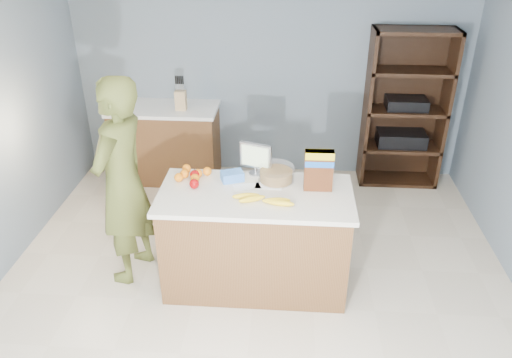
# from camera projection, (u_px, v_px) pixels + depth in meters

# --- Properties ---
(floor) EXTENTS (4.50, 5.00, 0.02)m
(floor) POSITION_uv_depth(u_px,v_px,m) (253.00, 305.00, 4.14)
(floor) COLOR beige
(floor) RESTS_ON ground
(walls) EXTENTS (4.52, 5.02, 2.51)m
(walls) POSITION_uv_depth(u_px,v_px,m) (252.00, 118.00, 3.35)
(walls) COLOR slate
(walls) RESTS_ON ground
(counter_peninsula) EXTENTS (1.56, 0.76, 0.90)m
(counter_peninsula) POSITION_uv_depth(u_px,v_px,m) (256.00, 243.00, 4.20)
(counter_peninsula) COLOR brown
(counter_peninsula) RESTS_ON ground
(back_cabinet) EXTENTS (1.24, 0.62, 0.90)m
(back_cabinet) POSITION_uv_depth(u_px,v_px,m) (167.00, 143.00, 5.93)
(back_cabinet) COLOR brown
(back_cabinet) RESTS_ON ground
(shelving_unit) EXTENTS (0.90, 0.40, 1.80)m
(shelving_unit) POSITION_uv_depth(u_px,v_px,m) (404.00, 111.00, 5.69)
(shelving_unit) COLOR black
(shelving_unit) RESTS_ON ground
(person) EXTENTS (0.58, 0.74, 1.81)m
(person) POSITION_uv_depth(u_px,v_px,m) (122.00, 183.00, 4.11)
(person) COLOR #4C5322
(person) RESTS_ON ground
(knife_block) EXTENTS (0.12, 0.10, 0.31)m
(knife_block) POSITION_uv_depth(u_px,v_px,m) (181.00, 100.00, 5.58)
(knife_block) COLOR tan
(knife_block) RESTS_ON back_cabinet
(envelopes) EXTENTS (0.41, 0.17, 0.00)m
(envelopes) POSITION_uv_depth(u_px,v_px,m) (258.00, 186.00, 4.07)
(envelopes) COLOR white
(envelopes) RESTS_ON counter_peninsula
(bananas) EXTENTS (0.50, 0.17, 0.05)m
(bananas) POSITION_uv_depth(u_px,v_px,m) (264.00, 200.00, 3.84)
(bananas) COLOR yellow
(bananas) RESTS_ON counter_peninsula
(apples) EXTENTS (0.10, 0.24, 0.08)m
(apples) POSITION_uv_depth(u_px,v_px,m) (194.00, 179.00, 4.09)
(apples) COLOR #940507
(apples) RESTS_ON counter_peninsula
(oranges) EXTENTS (0.29, 0.24, 0.07)m
(oranges) POSITION_uv_depth(u_px,v_px,m) (192.00, 174.00, 4.18)
(oranges) COLOR orange
(oranges) RESTS_ON counter_peninsula
(blue_carton) EXTENTS (0.21, 0.18, 0.08)m
(blue_carton) POSITION_uv_depth(u_px,v_px,m) (232.00, 176.00, 4.14)
(blue_carton) COLOR blue
(blue_carton) RESTS_ON counter_peninsula
(salad_bowl) EXTENTS (0.30, 0.30, 0.13)m
(salad_bowl) POSITION_uv_depth(u_px,v_px,m) (276.00, 174.00, 4.13)
(salad_bowl) COLOR #267219
(salad_bowl) RESTS_ON counter_peninsula
(tv) EXTENTS (0.28, 0.13, 0.28)m
(tv) POSITION_uv_depth(u_px,v_px,m) (256.00, 157.00, 4.19)
(tv) COLOR silver
(tv) RESTS_ON counter_peninsula
(cereal_box) EXTENTS (0.23, 0.09, 0.34)m
(cereal_box) POSITION_uv_depth(u_px,v_px,m) (319.00, 168.00, 3.93)
(cereal_box) COLOR #592B14
(cereal_box) RESTS_ON counter_peninsula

